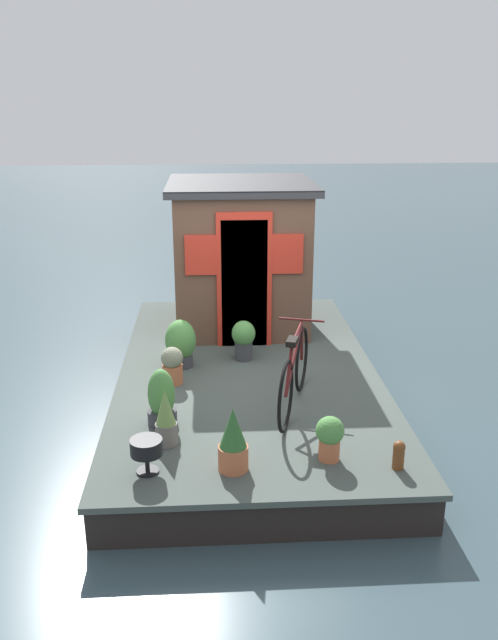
{
  "coord_description": "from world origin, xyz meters",
  "views": [
    {
      "loc": [
        -7.42,
        0.44,
        3.64
      ],
      "look_at": [
        -0.2,
        0.0,
        1.15
      ],
      "focal_mm": 36.76,
      "sensor_mm": 36.0,
      "label": 1
    }
  ],
  "objects_px": {
    "bicycle": "(294,373)",
    "potted_plant_geranium": "(181,343)",
    "potted_plant_basil": "(172,365)",
    "potted_plant_sage": "(330,436)",
    "charcoal_grill": "(146,449)",
    "potted_plant_thyme": "(162,400)",
    "potted_plant_succulent": "(244,338)",
    "potted_plant_lavender": "(166,418)",
    "mooring_bollard": "(399,454)",
    "houseboat_cabin": "(241,254)",
    "potted_plant_fern": "(233,441)"
  },
  "relations": [
    {
      "from": "bicycle",
      "to": "potted_plant_geranium",
      "type": "height_order",
      "value": "bicycle"
    },
    {
      "from": "potted_plant_basil",
      "to": "potted_plant_sage",
      "type": "height_order",
      "value": "potted_plant_basil"
    },
    {
      "from": "bicycle",
      "to": "potted_plant_geranium",
      "type": "bearing_deg",
      "value": 45.31
    },
    {
      "from": "bicycle",
      "to": "potted_plant_geranium",
      "type": "distance_m",
      "value": 1.76
    },
    {
      "from": "charcoal_grill",
      "to": "bicycle",
      "type": "bearing_deg",
      "value": -50.89
    },
    {
      "from": "potted_plant_basil",
      "to": "potted_plant_thyme",
      "type": "height_order",
      "value": "potted_plant_thyme"
    },
    {
      "from": "potted_plant_succulent",
      "to": "potted_plant_sage",
      "type": "bearing_deg",
      "value": -165.13
    },
    {
      "from": "potted_plant_lavender",
      "to": "potted_plant_succulent",
      "type": "bearing_deg",
      "value": -22.19
    },
    {
      "from": "potted_plant_geranium",
      "to": "mooring_bollard",
      "type": "xyz_separation_m",
      "value": [
        -2.49,
        -2.03,
        -0.16
      ]
    },
    {
      "from": "potted_plant_thyme",
      "to": "houseboat_cabin",
      "type": "bearing_deg",
      "value": -17.35
    },
    {
      "from": "potted_plant_lavender",
      "to": "potted_plant_thyme",
      "type": "xyz_separation_m",
      "value": [
        0.42,
        0.07,
        -0.01
      ]
    },
    {
      "from": "houseboat_cabin",
      "to": "potted_plant_fern",
      "type": "height_order",
      "value": "houseboat_cabin"
    },
    {
      "from": "houseboat_cabin",
      "to": "charcoal_grill",
      "type": "bearing_deg",
      "value": 165.45
    },
    {
      "from": "houseboat_cabin",
      "to": "charcoal_grill",
      "type": "distance_m",
      "value": 4.2
    },
    {
      "from": "potted_plant_thyme",
      "to": "charcoal_grill",
      "type": "distance_m",
      "value": 0.92
    },
    {
      "from": "houseboat_cabin",
      "to": "charcoal_grill",
      "type": "height_order",
      "value": "houseboat_cabin"
    },
    {
      "from": "bicycle",
      "to": "potted_plant_sage",
      "type": "xyz_separation_m",
      "value": [
        -1.07,
        -0.19,
        -0.16
      ]
    },
    {
      "from": "bicycle",
      "to": "potted_plant_thyme",
      "type": "distance_m",
      "value": 1.42
    },
    {
      "from": "bicycle",
      "to": "charcoal_grill",
      "type": "bearing_deg",
      "value": 129.11
    },
    {
      "from": "potted_plant_lavender",
      "to": "potted_plant_sage",
      "type": "xyz_separation_m",
      "value": [
        -0.38,
        -1.51,
        -0.04
      ]
    },
    {
      "from": "potted_plant_thyme",
      "to": "mooring_bollard",
      "type": "height_order",
      "value": "potted_plant_thyme"
    },
    {
      "from": "potted_plant_geranium",
      "to": "bicycle",
      "type": "bearing_deg",
      "value": -134.69
    },
    {
      "from": "potted_plant_geranium",
      "to": "charcoal_grill",
      "type": "xyz_separation_m",
      "value": [
        -2.42,
        0.21,
        -0.07
      ]
    },
    {
      "from": "bicycle",
      "to": "potted_plant_geranium",
      "type": "xyz_separation_m",
      "value": [
        1.23,
        1.25,
        -0.1
      ]
    },
    {
      "from": "potted_plant_thyme",
      "to": "potted_plant_geranium",
      "type": "relative_size",
      "value": 1.0
    },
    {
      "from": "mooring_bollard",
      "to": "houseboat_cabin",
      "type": "bearing_deg",
      "value": 16.6
    },
    {
      "from": "potted_plant_lavender",
      "to": "charcoal_grill",
      "type": "relative_size",
      "value": 1.77
    },
    {
      "from": "charcoal_grill",
      "to": "potted_plant_sage",
      "type": "bearing_deg",
      "value": -85.85
    },
    {
      "from": "houseboat_cabin",
      "to": "potted_plant_basil",
      "type": "height_order",
      "value": "houseboat_cabin"
    },
    {
      "from": "potted_plant_succulent",
      "to": "houseboat_cabin",
      "type": "bearing_deg",
      "value": -1.57
    },
    {
      "from": "potted_plant_succulent",
      "to": "mooring_bollard",
      "type": "xyz_separation_m",
      "value": [
        -2.67,
        -1.25,
        -0.13
      ]
    },
    {
      "from": "potted_plant_lavender",
      "to": "potted_plant_succulent",
      "type": "distance_m",
      "value": 2.27
    },
    {
      "from": "potted_plant_lavender",
      "to": "potted_plant_geranium",
      "type": "distance_m",
      "value": 1.93
    },
    {
      "from": "potted_plant_basil",
      "to": "potted_plant_fern",
      "type": "relative_size",
      "value": 0.74
    },
    {
      "from": "bicycle",
      "to": "charcoal_grill",
      "type": "distance_m",
      "value": 1.89
    },
    {
      "from": "bicycle",
      "to": "potted_plant_fern",
      "type": "height_order",
      "value": "bicycle"
    },
    {
      "from": "bicycle",
      "to": "mooring_bollard",
      "type": "xyz_separation_m",
      "value": [
        -1.26,
        -0.79,
        -0.25
      ]
    },
    {
      "from": "mooring_bollard",
      "to": "potted_plant_geranium",
      "type": "bearing_deg",
      "value": 39.21
    },
    {
      "from": "potted_plant_basil",
      "to": "bicycle",
      "type": "bearing_deg",
      "value": -118.59
    },
    {
      "from": "potted_plant_sage",
      "to": "charcoal_grill",
      "type": "relative_size",
      "value": 1.31
    },
    {
      "from": "potted_plant_lavender",
      "to": "potted_plant_thyme",
      "type": "distance_m",
      "value": 0.43
    },
    {
      "from": "charcoal_grill",
      "to": "mooring_bollard",
      "type": "distance_m",
      "value": 2.25
    },
    {
      "from": "bicycle",
      "to": "potted_plant_fern",
      "type": "distance_m",
      "value": 1.38
    },
    {
      "from": "potted_plant_fern",
      "to": "potted_plant_succulent",
      "type": "height_order",
      "value": "potted_plant_fern"
    },
    {
      "from": "potted_plant_geranium",
      "to": "potted_plant_succulent",
      "type": "bearing_deg",
      "value": -77.54
    },
    {
      "from": "potted_plant_basil",
      "to": "potted_plant_thyme",
      "type": "xyz_separation_m",
      "value": [
        -0.99,
        0.06,
        0.04
      ]
    },
    {
      "from": "houseboat_cabin",
      "to": "potted_plant_geranium",
      "type": "xyz_separation_m",
      "value": [
        -1.57,
        0.82,
        -0.74
      ]
    },
    {
      "from": "potted_plant_geranium",
      "to": "potted_plant_sage",
      "type": "bearing_deg",
      "value": -147.93
    },
    {
      "from": "houseboat_cabin",
      "to": "mooring_bollard",
      "type": "distance_m",
      "value": 4.33
    },
    {
      "from": "bicycle",
      "to": "houseboat_cabin",
      "type": "bearing_deg",
      "value": 8.6
    }
  ]
}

